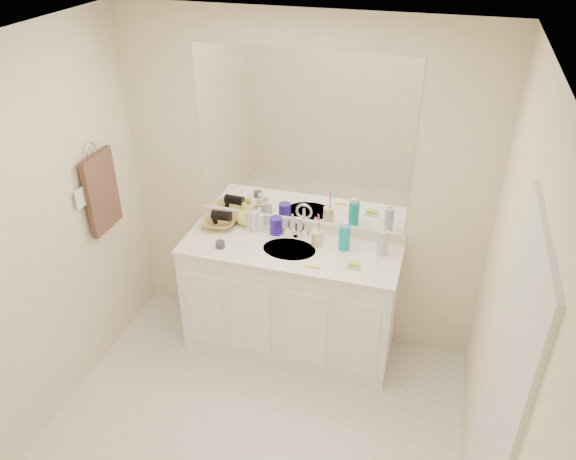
# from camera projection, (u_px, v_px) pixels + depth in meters

# --- Properties ---
(floor) EXTENTS (2.60, 2.60, 0.00)m
(floor) POSITION_uv_depth(u_px,v_px,m) (244.00, 453.00, 3.48)
(floor) COLOR silver
(floor) RESTS_ON ground
(ceiling) EXTENTS (2.60, 2.60, 0.02)m
(ceiling) POSITION_uv_depth(u_px,v_px,m) (219.00, 61.00, 2.24)
(ceiling) COLOR white
(ceiling) RESTS_ON wall_back
(wall_back) EXTENTS (2.60, 0.02, 2.40)m
(wall_back) POSITION_uv_depth(u_px,v_px,m) (301.00, 189.00, 3.93)
(wall_back) COLOR #F3E3BE
(wall_back) RESTS_ON floor
(wall_left) EXTENTS (0.02, 2.60, 2.40)m
(wall_left) POSITION_uv_depth(u_px,v_px,m) (19.00, 259.00, 3.17)
(wall_left) COLOR #F3E3BE
(wall_left) RESTS_ON floor
(wall_right) EXTENTS (0.02, 2.60, 2.40)m
(wall_right) POSITION_uv_depth(u_px,v_px,m) (502.00, 350.00, 2.54)
(wall_right) COLOR #F3E3BE
(wall_right) RESTS_ON floor
(vanity_cabinet) EXTENTS (1.50, 0.55, 0.85)m
(vanity_cabinet) POSITION_uv_depth(u_px,v_px,m) (290.00, 300.00, 4.10)
(vanity_cabinet) COLOR white
(vanity_cabinet) RESTS_ON floor
(countertop) EXTENTS (1.52, 0.57, 0.03)m
(countertop) POSITION_uv_depth(u_px,v_px,m) (290.00, 249.00, 3.87)
(countertop) COLOR white
(countertop) RESTS_ON vanity_cabinet
(backsplash) EXTENTS (1.52, 0.03, 0.08)m
(backsplash) POSITION_uv_depth(u_px,v_px,m) (300.00, 224.00, 4.06)
(backsplash) COLOR silver
(backsplash) RESTS_ON countertop
(sink_basin) EXTENTS (0.37, 0.37, 0.02)m
(sink_basin) POSITION_uv_depth(u_px,v_px,m) (289.00, 250.00, 3.86)
(sink_basin) COLOR beige
(sink_basin) RESTS_ON countertop
(faucet) EXTENTS (0.02, 0.02, 0.11)m
(faucet) POSITION_uv_depth(u_px,v_px,m) (296.00, 229.00, 3.97)
(faucet) COLOR silver
(faucet) RESTS_ON countertop
(mirror) EXTENTS (1.48, 0.01, 1.20)m
(mirror) POSITION_uv_depth(u_px,v_px,m) (302.00, 141.00, 3.74)
(mirror) COLOR white
(mirror) RESTS_ON wall_back
(blue_mug) EXTENTS (0.12, 0.12, 0.13)m
(blue_mug) POSITION_uv_depth(u_px,v_px,m) (276.00, 226.00, 4.00)
(blue_mug) COLOR #2A179F
(blue_mug) RESTS_ON countertop
(tan_cup) EXTENTS (0.10, 0.10, 0.11)m
(tan_cup) POSITION_uv_depth(u_px,v_px,m) (317.00, 238.00, 3.87)
(tan_cup) COLOR beige
(tan_cup) RESTS_ON countertop
(toothbrush) EXTENTS (0.02, 0.04, 0.20)m
(toothbrush) POSITION_uv_depth(u_px,v_px,m) (319.00, 226.00, 3.82)
(toothbrush) COLOR #FF43A1
(toothbrush) RESTS_ON tan_cup
(mouthwash_bottle) EXTENTS (0.10, 0.10, 0.18)m
(mouthwash_bottle) POSITION_uv_depth(u_px,v_px,m) (344.00, 237.00, 3.81)
(mouthwash_bottle) COLOR #0D9DA6
(mouthwash_bottle) RESTS_ON countertop
(clear_pump_bottle) EXTENTS (0.08, 0.08, 0.18)m
(clear_pump_bottle) POSITION_uv_depth(u_px,v_px,m) (383.00, 242.00, 3.76)
(clear_pump_bottle) COLOR silver
(clear_pump_bottle) RESTS_ON countertop
(soap_dish) EXTENTS (0.10, 0.08, 0.01)m
(soap_dish) POSITION_uv_depth(u_px,v_px,m) (354.00, 266.00, 3.66)
(soap_dish) COLOR silver
(soap_dish) RESTS_ON countertop
(green_soap) EXTENTS (0.08, 0.06, 0.02)m
(green_soap) POSITION_uv_depth(u_px,v_px,m) (354.00, 264.00, 3.65)
(green_soap) COLOR #A0E337
(green_soap) RESTS_ON soap_dish
(orange_comb) EXTENTS (0.11, 0.03, 0.00)m
(orange_comb) POSITION_uv_depth(u_px,v_px,m) (312.00, 267.00, 3.66)
(orange_comb) COLOR gold
(orange_comb) RESTS_ON countertop
(dark_jar) EXTENTS (0.07, 0.07, 0.04)m
(dark_jar) POSITION_uv_depth(u_px,v_px,m) (220.00, 244.00, 3.86)
(dark_jar) COLOR #323138
(dark_jar) RESTS_ON countertop
(extra_white_bottle) EXTENTS (0.06, 0.06, 0.16)m
(extra_white_bottle) POSITION_uv_depth(u_px,v_px,m) (254.00, 222.00, 4.01)
(extra_white_bottle) COLOR silver
(extra_white_bottle) RESTS_ON countertop
(soap_bottle_white) EXTENTS (0.07, 0.07, 0.18)m
(soap_bottle_white) POSITION_uv_depth(u_px,v_px,m) (260.00, 219.00, 4.03)
(soap_bottle_white) COLOR white
(soap_bottle_white) RESTS_ON countertop
(soap_bottle_cream) EXTENTS (0.10, 0.10, 0.19)m
(soap_bottle_cream) POSITION_uv_depth(u_px,v_px,m) (253.00, 216.00, 4.05)
(soap_bottle_cream) COLOR beige
(soap_bottle_cream) RESTS_ON countertop
(soap_bottle_yellow) EXTENTS (0.16, 0.16, 0.17)m
(soap_bottle_yellow) POSITION_uv_depth(u_px,v_px,m) (245.00, 214.00, 4.10)
(soap_bottle_yellow) COLOR #D9DD56
(soap_bottle_yellow) RESTS_ON countertop
(wicker_basket) EXTENTS (0.29, 0.29, 0.06)m
(wicker_basket) POSITION_uv_depth(u_px,v_px,m) (220.00, 222.00, 4.10)
(wicker_basket) COLOR #AC8D45
(wicker_basket) RESTS_ON countertop
(hair_dryer) EXTENTS (0.14, 0.08, 0.07)m
(hair_dryer) POSITION_uv_depth(u_px,v_px,m) (222.00, 216.00, 4.07)
(hair_dryer) COLOR black
(hair_dryer) RESTS_ON wicker_basket
(towel_ring) EXTENTS (0.01, 0.11, 0.11)m
(towel_ring) POSITION_uv_depth(u_px,v_px,m) (91.00, 150.00, 3.62)
(towel_ring) COLOR silver
(towel_ring) RESTS_ON wall_left
(hand_towel) EXTENTS (0.04, 0.32, 0.55)m
(hand_towel) POSITION_uv_depth(u_px,v_px,m) (102.00, 192.00, 3.77)
(hand_towel) COLOR #34221B
(hand_towel) RESTS_ON towel_ring
(switch_plate) EXTENTS (0.01, 0.08, 0.13)m
(switch_plate) POSITION_uv_depth(u_px,v_px,m) (80.00, 198.00, 3.59)
(switch_plate) COLOR white
(switch_plate) RESTS_ON wall_left
(door) EXTENTS (0.02, 0.82, 2.00)m
(door) POSITION_uv_depth(u_px,v_px,m) (492.00, 431.00, 2.40)
(door) COLOR silver
(door) RESTS_ON floor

